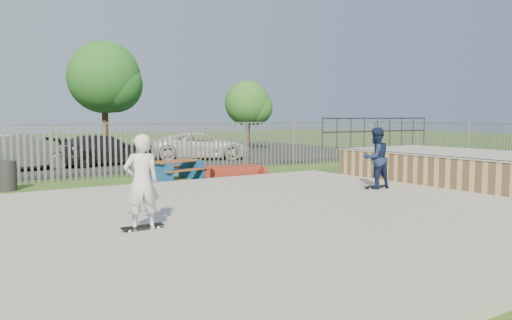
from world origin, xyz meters
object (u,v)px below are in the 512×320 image
trash_bin_grey (7,176)px  car_white (201,146)px  funbox (233,171)px  car_dark (104,150)px  skater_navy (376,158)px  car_silver (19,152)px  tree_right (247,103)px  skater_white (142,182)px  tree_mid (104,78)px  picnic_table (176,170)px

trash_bin_grey → car_white: 11.94m
funbox → car_dark: size_ratio=0.47×
funbox → skater_navy: bearing=-62.7°
car_silver → tree_right: bearing=-80.8°
car_dark → skater_white: (-3.46, -14.34, 0.33)m
tree_mid → tree_right: size_ratio=1.49×
car_dark → tree_right: tree_right is taller
picnic_table → trash_bin_grey: trash_bin_grey is taller
funbox → car_dark: car_dark is taller
funbox → trash_bin_grey: (-7.52, 0.75, 0.25)m
picnic_table → car_dark: 7.04m
car_silver → car_white: (8.81, 0.80, -0.06)m
skater_navy → tree_right: bearing=-107.1°
tree_right → skater_navy: bearing=-111.0°
tree_mid → tree_right: bearing=-20.4°
trash_bin_grey → car_white: car_white is taller
picnic_table → tree_right: bearing=32.0°
car_dark → tree_mid: bearing=-26.8°
funbox → tree_right: (8.42, 12.40, 2.93)m
trash_bin_grey → tree_right: 19.93m
skater_navy → skater_white: 7.76m
car_dark → car_white: car_white is taller
funbox → car_white: car_white is taller
tree_mid → car_dark: bearing=-106.8°
car_silver → car_white: 8.84m
car_silver → skater_white: bearing=168.6°
car_dark → skater_navy: (4.17, -12.92, 0.33)m
car_dark → car_white: size_ratio=0.93×
picnic_table → skater_navy: bearing=-75.0°
funbox → skater_navy: skater_navy is taller
trash_bin_grey → picnic_table: bearing=-6.6°
funbox → skater_white: (-6.17, -7.19, 0.84)m
trash_bin_grey → skater_navy: 11.12m
funbox → skater_white: bearing=-117.5°
car_dark → skater_navy: 13.58m
car_silver → picnic_table: bearing=-159.4°
skater_navy → car_silver: bearing=-53.7°
skater_navy → funbox: bearing=-72.0°
car_silver → tree_mid: tree_mid is taller
trash_bin_grey → tree_mid: bearing=63.6°
car_silver → car_dark: bearing=-93.3°
picnic_table → tree_mid: size_ratio=0.29×
car_silver → car_dark: size_ratio=0.98×
funbox → skater_white: skater_white is taller
picnic_table → tree_right: tree_right is taller
picnic_table → tree_mid: 16.19m
funbox → car_white: size_ratio=0.44×
picnic_table → tree_right: (10.65, 12.27, 2.77)m
picnic_table → skater_white: 8.35m
car_white → tree_right: bearing=-30.1°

